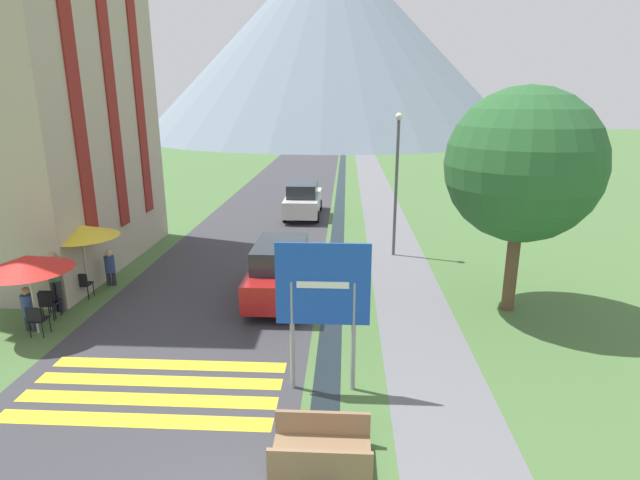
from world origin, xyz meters
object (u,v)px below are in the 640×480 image
cafe_chair_nearest (37,318)px  streetlamp (397,174)px  cafe_chair_middle (83,283)px  cafe_chair_near_right (49,301)px  road_sign (323,296)px  parked_car_near (282,270)px  person_seated_far (110,266)px  person_seated_near (28,307)px  person_standing_terrace (54,278)px  parked_car_far (303,199)px  hotel_building (29,82)px  cafe_chair_far_right (91,268)px  cafe_umbrella_middle_yellow (81,231)px  footbridge (321,452)px  tree_by_path (523,165)px  cafe_umbrella_front_red (27,263)px  cafe_chair_near_left (48,303)px

cafe_chair_nearest → streetlamp: size_ratio=0.15×
cafe_chair_middle → cafe_chair_near_right: same height
road_sign → parked_car_near: size_ratio=0.73×
cafe_chair_near_right → person_seated_far: 2.65m
person_seated_near → road_sign: bearing=-16.6°
cafe_chair_nearest → person_standing_terrace: 1.71m
parked_car_far → cafe_chair_nearest: bearing=-112.1°
hotel_building → cafe_chair_far_right: 6.82m
parked_car_near → cafe_umbrella_middle_yellow: 6.28m
footbridge → road_sign: bearing=92.1°
footbridge → tree_by_path: bearing=52.6°
cafe_umbrella_front_red → cafe_chair_far_right: bearing=96.1°
cafe_chair_near_left → streetlamp: size_ratio=0.15×
parked_car_far → cafe_chair_middle: size_ratio=5.29×
parked_car_far → person_seated_far: bearing=-118.0°
hotel_building → cafe_umbrella_middle_yellow: bearing=-47.2°
parked_car_far → person_seated_near: size_ratio=3.63×
cafe_chair_near_left → person_seated_far: person_seated_far is taller
cafe_chair_near_left → cafe_umbrella_front_red: size_ratio=0.38×
parked_car_far → cafe_chair_near_right: size_ratio=5.29×
person_seated_near → person_standing_terrace: bearing=88.4°
parked_car_near → cafe_chair_near_right: (-6.36, -1.86, -0.40)m
cafe_chair_middle → cafe_chair_nearest: 2.57m
cafe_chair_far_right → person_seated_near: (0.14, -3.63, 0.17)m
parked_car_far → parked_car_near: bearing=-88.5°
parked_car_far → cafe_chair_middle: (-5.85, -11.58, -0.40)m
hotel_building → person_standing_terrace: bearing=-59.3°
person_standing_terrace → parked_car_near: bearing=12.6°
road_sign → parked_car_far: 16.34m
cafe_chair_nearest → cafe_umbrella_front_red: size_ratio=0.38×
cafe_umbrella_middle_yellow → hotel_building: bearing=132.8°
cafe_chair_middle → cafe_umbrella_middle_yellow: (-0.04, 0.35, 1.57)m
cafe_chair_nearest → person_seated_far: bearing=81.4°
parked_car_near → cafe_chair_near_left: bearing=-162.4°
cafe_umbrella_front_red → road_sign: bearing=-16.3°
tree_by_path → cafe_umbrella_middle_yellow: bearing=178.0°
hotel_building → person_standing_terrace: size_ratio=6.78×
cafe_chair_near_right → cafe_chair_near_left: bearing=-65.5°
cafe_chair_near_right → person_seated_near: size_ratio=0.69×
cafe_chair_middle → tree_by_path: size_ratio=0.13×
road_sign → streetlamp: streetlamp is taller
streetlamp → cafe_chair_nearest: bearing=-142.4°
parked_car_far → cafe_chair_far_right: parked_car_far is taller
cafe_umbrella_middle_yellow → streetlamp: streetlamp is taller
parked_car_near → streetlamp: bearing=49.9°
parked_car_near → streetlamp: (3.88, 4.60, 2.33)m
cafe_umbrella_middle_yellow → person_standing_terrace: size_ratio=1.26×
cafe_chair_far_right → cafe_umbrella_front_red: cafe_umbrella_front_red is taller
footbridge → cafe_chair_near_left: cafe_chair_near_left is taller
hotel_building → cafe_umbrella_front_red: hotel_building is taller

